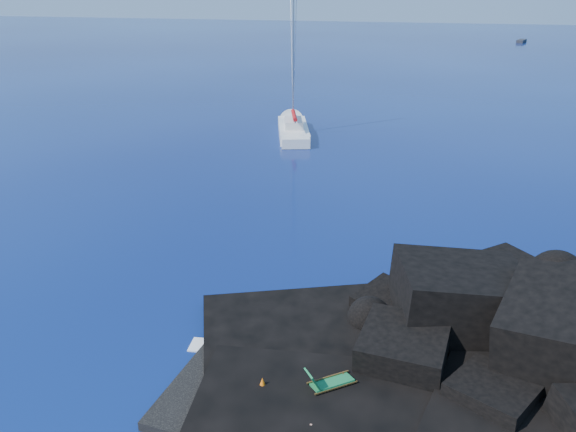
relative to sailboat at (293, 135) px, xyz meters
name	(u,v)px	position (x,y,z in m)	size (l,w,h in m)	color
ground	(167,390)	(3.94, -35.87, 0.00)	(400.00, 400.00, 0.00)	#040A3E
headland	(546,394)	(16.94, -32.87, 0.00)	(24.00, 24.00, 3.60)	black
beach	(294,402)	(8.44, -35.37, 0.00)	(8.50, 6.00, 0.70)	black
surf_foam	(331,331)	(8.94, -30.87, 0.00)	(10.00, 8.00, 0.06)	white
sailboat	(293,135)	(0.00, 0.00, 0.00)	(2.64, 12.60, 13.21)	white
deck_chair	(332,377)	(9.67, -34.92, 0.92)	(1.67, 0.73, 1.15)	#186E3B
towel	(297,429)	(8.90, -37.00, 0.38)	(2.10, 0.99, 0.06)	white
sunbather	(297,426)	(8.90, -37.00, 0.53)	(1.82, 0.44, 0.24)	tan
marker_cone	(263,384)	(7.36, -35.51, 0.63)	(0.37, 0.37, 0.56)	orange
distant_boat_a	(521,42)	(32.58, 98.33, 0.00)	(1.51, 4.86, 0.65)	#242428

